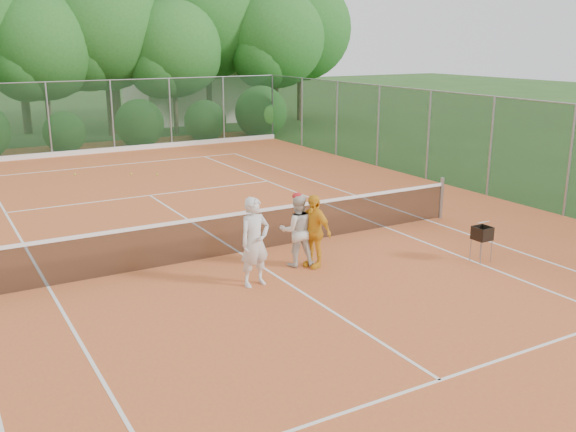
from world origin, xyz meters
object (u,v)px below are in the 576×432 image
at_px(ball_hopper, 482,234).
at_px(player_center_grp, 297,230).
at_px(player_white, 255,242).
at_px(player_yellow, 313,231).

bearing_deg(ball_hopper, player_center_grp, 177.20).
distance_m(player_white, ball_hopper, 4.98).
xyz_separation_m(player_white, player_center_grp, (1.28, 0.57, -0.10)).
bearing_deg(ball_hopper, player_white, -170.34).
xyz_separation_m(player_center_grp, ball_hopper, (3.55, -1.75, -0.17)).
distance_m(player_center_grp, player_yellow, 0.34).
relative_size(player_yellow, ball_hopper, 2.00).
bearing_deg(player_white, player_yellow, 5.66).
height_order(player_white, ball_hopper, player_white).
bearing_deg(player_white, player_center_grp, 16.48).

